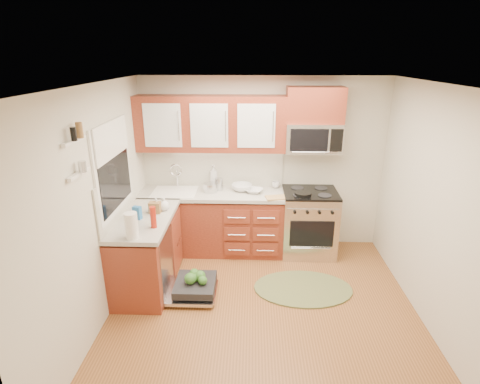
{
  "coord_description": "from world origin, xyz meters",
  "views": [
    {
      "loc": [
        -0.14,
        -3.54,
        2.76
      ],
      "look_at": [
        -0.3,
        0.85,
        1.15
      ],
      "focal_mm": 28.0,
      "sensor_mm": 36.0,
      "label": 1
    }
  ],
  "objects_px": {
    "skillet": "(303,194)",
    "stock_pot": "(210,188)",
    "paper_towel_roll": "(132,226)",
    "range": "(309,222)",
    "cup": "(276,185)",
    "sink": "(175,200)",
    "rug": "(303,288)",
    "dishwasher": "(192,288)",
    "upper_cabinets": "(211,124)",
    "microwave": "(313,137)",
    "bowl_b": "(242,187)",
    "bowl_a": "(254,191)",
    "cutting_board": "(276,198)"
  },
  "relations": [
    {
      "from": "microwave",
      "to": "bowl_b",
      "type": "bearing_deg",
      "value": -178.11
    },
    {
      "from": "skillet",
      "to": "bowl_b",
      "type": "relative_size",
      "value": 0.8
    },
    {
      "from": "range",
      "to": "paper_towel_roll",
      "type": "relative_size",
      "value": 3.25
    },
    {
      "from": "sink",
      "to": "cup",
      "type": "bearing_deg",
      "value": 9.01
    },
    {
      "from": "dishwasher",
      "to": "bowl_b",
      "type": "xyz_separation_m",
      "value": [
        0.57,
        1.22,
        0.87
      ]
    },
    {
      "from": "range",
      "to": "microwave",
      "type": "height_order",
      "value": "microwave"
    },
    {
      "from": "range",
      "to": "rug",
      "type": "xyz_separation_m",
      "value": [
        -0.17,
        -0.97,
        -0.46
      ]
    },
    {
      "from": "stock_pot",
      "to": "bowl_a",
      "type": "height_order",
      "value": "stock_pot"
    },
    {
      "from": "rug",
      "to": "cup",
      "type": "relative_size",
      "value": 10.26
    },
    {
      "from": "range",
      "to": "cup",
      "type": "height_order",
      "value": "cup"
    },
    {
      "from": "paper_towel_roll",
      "to": "cutting_board",
      "type": "bearing_deg",
      "value": 37.97
    },
    {
      "from": "skillet",
      "to": "dishwasher",
      "type": "bearing_deg",
      "value": -145.29
    },
    {
      "from": "dishwasher",
      "to": "paper_towel_roll",
      "type": "distance_m",
      "value": 1.16
    },
    {
      "from": "microwave",
      "to": "sink",
      "type": "height_order",
      "value": "microwave"
    },
    {
      "from": "bowl_a",
      "to": "range",
      "type": "bearing_deg",
      "value": 0.06
    },
    {
      "from": "upper_cabinets",
      "to": "dishwasher",
      "type": "height_order",
      "value": "upper_cabinets"
    },
    {
      "from": "upper_cabinets",
      "to": "stock_pot",
      "type": "height_order",
      "value": "upper_cabinets"
    },
    {
      "from": "dishwasher",
      "to": "paper_towel_roll",
      "type": "height_order",
      "value": "paper_towel_roll"
    },
    {
      "from": "range",
      "to": "paper_towel_roll",
      "type": "bearing_deg",
      "value": -145.23
    },
    {
      "from": "upper_cabinets",
      "to": "skillet",
      "type": "bearing_deg",
      "value": -13.12
    },
    {
      "from": "bowl_b",
      "to": "sink",
      "type": "bearing_deg",
      "value": -174.16
    },
    {
      "from": "microwave",
      "to": "sink",
      "type": "bearing_deg",
      "value": -176.15
    },
    {
      "from": "range",
      "to": "bowl_b",
      "type": "bearing_deg",
      "value": 174.85
    },
    {
      "from": "range",
      "to": "cup",
      "type": "xyz_separation_m",
      "value": [
        -0.48,
        0.22,
        0.5
      ]
    },
    {
      "from": "upper_cabinets",
      "to": "cup",
      "type": "xyz_separation_m",
      "value": [
        0.93,
        0.07,
        -0.9
      ]
    },
    {
      "from": "skillet",
      "to": "stock_pot",
      "type": "xyz_separation_m",
      "value": [
        -1.29,
        0.17,
        0.01
      ]
    },
    {
      "from": "range",
      "to": "bowl_b",
      "type": "relative_size",
      "value": 3.25
    },
    {
      "from": "cutting_board",
      "to": "bowl_b",
      "type": "distance_m",
      "value": 0.56
    },
    {
      "from": "skillet",
      "to": "microwave",
      "type": "bearing_deg",
      "value": 64.71
    },
    {
      "from": "bowl_b",
      "to": "cup",
      "type": "xyz_separation_m",
      "value": [
        0.49,
        0.13,
        0.0
      ]
    },
    {
      "from": "upper_cabinets",
      "to": "stock_pot",
      "type": "xyz_separation_m",
      "value": [
        -0.01,
        -0.12,
        -0.89
      ]
    },
    {
      "from": "rug",
      "to": "skillet",
      "type": "height_order",
      "value": "skillet"
    },
    {
      "from": "range",
      "to": "sink",
      "type": "xyz_separation_m",
      "value": [
        -1.93,
        -0.01,
        0.33
      ]
    },
    {
      "from": "sink",
      "to": "dishwasher",
      "type": "height_order",
      "value": "sink"
    },
    {
      "from": "rug",
      "to": "skillet",
      "type": "relative_size",
      "value": 5.21
    },
    {
      "from": "skillet",
      "to": "paper_towel_roll",
      "type": "xyz_separation_m",
      "value": [
        -1.96,
        -1.3,
        0.1
      ]
    },
    {
      "from": "skillet",
      "to": "rug",
      "type": "bearing_deg",
      "value": -93.12
    },
    {
      "from": "rug",
      "to": "sink",
      "type": "bearing_deg",
      "value": 151.37
    },
    {
      "from": "dishwasher",
      "to": "bowl_a",
      "type": "height_order",
      "value": "bowl_a"
    },
    {
      "from": "sink",
      "to": "bowl_b",
      "type": "xyz_separation_m",
      "value": [
        0.96,
        0.1,
        0.17
      ]
    },
    {
      "from": "dishwasher",
      "to": "cutting_board",
      "type": "relative_size",
      "value": 2.56
    },
    {
      "from": "cutting_board",
      "to": "bowl_b",
      "type": "height_order",
      "value": "bowl_b"
    },
    {
      "from": "upper_cabinets",
      "to": "sink",
      "type": "relative_size",
      "value": 3.31
    },
    {
      "from": "stock_pot",
      "to": "dishwasher",
      "type": "bearing_deg",
      "value": -96.01
    },
    {
      "from": "range",
      "to": "rug",
      "type": "height_order",
      "value": "range"
    },
    {
      "from": "microwave",
      "to": "sink",
      "type": "distance_m",
      "value": 2.13
    },
    {
      "from": "range",
      "to": "microwave",
      "type": "xyz_separation_m",
      "value": [
        0.0,
        0.12,
        1.23
      ]
    },
    {
      "from": "dishwasher",
      "to": "paper_towel_roll",
      "type": "xyz_separation_m",
      "value": [
        -0.55,
        -0.32,
        0.97
      ]
    },
    {
      "from": "range",
      "to": "microwave",
      "type": "relative_size",
      "value": 1.25
    },
    {
      "from": "skillet",
      "to": "bowl_a",
      "type": "distance_m",
      "value": 0.68
    }
  ]
}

